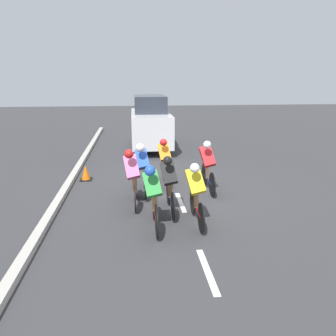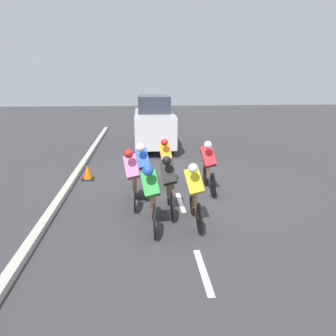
% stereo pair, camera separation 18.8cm
% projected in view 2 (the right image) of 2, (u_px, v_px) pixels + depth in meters
% --- Properties ---
extents(ground_plane, '(60.00, 60.00, 0.00)m').
position_uv_depth(ground_plane, '(178.00, 193.00, 9.34)').
color(ground_plane, '#38383A').
extents(lane_stripe_near, '(0.12, 1.40, 0.01)m').
position_uv_depth(lane_stripe_near, '(203.00, 271.00, 5.57)').
color(lane_stripe_near, white).
rests_on(lane_stripe_near, ground).
extents(lane_stripe_mid, '(0.12, 1.40, 0.01)m').
position_uv_depth(lane_stripe_mid, '(181.00, 202.00, 8.65)').
color(lane_stripe_mid, white).
rests_on(lane_stripe_mid, ground).
extents(lane_stripe_far, '(0.12, 1.40, 0.01)m').
position_uv_depth(lane_stripe_far, '(170.00, 169.00, 11.72)').
color(lane_stripe_far, white).
rests_on(lane_stripe_far, ground).
extents(curb, '(0.20, 25.88, 0.14)m').
position_uv_depth(curb, '(57.00, 204.00, 8.37)').
color(curb, '#B7B2A8').
rests_on(curb, ground).
extents(cyclist_orange, '(0.41, 1.66, 1.48)m').
position_uv_depth(cyclist_orange, '(166.00, 161.00, 9.88)').
color(cyclist_orange, black).
rests_on(cyclist_orange, ground).
extents(cyclist_black, '(0.42, 1.69, 1.48)m').
position_uv_depth(cyclist_black, '(169.00, 183.00, 7.79)').
color(cyclist_black, black).
rests_on(cyclist_black, ground).
extents(cyclist_blue, '(0.44, 1.75, 1.51)m').
position_uv_depth(cyclist_blue, '(144.00, 167.00, 9.06)').
color(cyclist_blue, black).
rests_on(cyclist_blue, ground).
extents(cyclist_pink, '(0.43, 1.64, 1.53)m').
position_uv_depth(cyclist_pink, '(133.00, 175.00, 8.24)').
color(cyclist_pink, black).
rests_on(cyclist_pink, ground).
extents(cyclist_green, '(0.43, 1.68, 1.50)m').
position_uv_depth(cyclist_green, '(152.00, 195.00, 6.94)').
color(cyclist_green, black).
rests_on(cyclist_green, ground).
extents(cyclist_red, '(0.44, 1.70, 1.53)m').
position_uv_depth(cyclist_red, '(208.00, 165.00, 9.26)').
color(cyclist_red, black).
rests_on(cyclist_red, ground).
extents(cyclist_yellow, '(0.44, 1.65, 1.48)m').
position_uv_depth(cyclist_yellow, '(195.00, 192.00, 7.17)').
color(cyclist_yellow, black).
rests_on(cyclist_yellow, ground).
extents(support_car, '(1.70, 4.30, 2.39)m').
position_uv_depth(support_car, '(154.00, 123.00, 15.01)').
color(support_car, black).
rests_on(support_car, ground).
extents(traffic_cone, '(0.36, 0.36, 0.49)m').
position_uv_depth(traffic_cone, '(88.00, 172.00, 10.53)').
color(traffic_cone, black).
rests_on(traffic_cone, ground).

